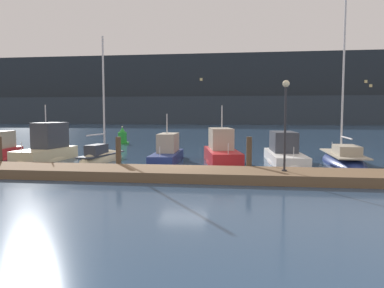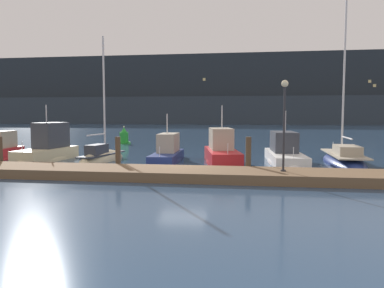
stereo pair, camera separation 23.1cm
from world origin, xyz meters
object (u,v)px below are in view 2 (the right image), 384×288
Objects in this scene: motorboat_berth_5 at (167,156)px; channel_buoy at (124,137)px; motorboat_berth_2 at (0,154)px; motorboat_berth_7 at (285,158)px; motorboat_berth_3 at (48,154)px; dock_lamppost at (284,111)px; sailboat_berth_8 at (344,161)px; motorboat_berth_6 at (222,157)px; sailboat_berth_4 at (102,160)px.

channel_buoy is at bearing 119.01° from motorboat_berth_5.
motorboat_berth_7 is (18.87, 0.94, -0.05)m from motorboat_berth_2.
channel_buoy is (0.51, 13.99, 0.22)m from motorboat_berth_3.
motorboat_berth_2 is 0.83× the size of motorboat_berth_3.
motorboat_berth_2 is at bearing 162.76° from dock_lamppost.
sailboat_berth_8 is (11.01, 0.60, -0.19)m from motorboat_berth_5.
motorboat_berth_3 is at bearing -176.05° from motorboat_berth_7.
motorboat_berth_2 is 14.45m from channel_buoy.
motorboat_berth_6 is 1.55× the size of dock_lamppost.
motorboat_berth_2 is at bearing 178.06° from motorboat_berth_3.
dock_lamppost is (10.89, -5.49, 3.08)m from sailboat_berth_4.
sailboat_berth_8 is 6.00× the size of channel_buoy.
motorboat_berth_5 is 0.83× the size of motorboat_berth_7.
motorboat_berth_5 is 1.44× the size of dock_lamppost.
motorboat_berth_2 is 14.97m from motorboat_berth_6.
motorboat_berth_2 is at bearing -177.15° from sailboat_berth_8.
motorboat_berth_2 is 3.53m from motorboat_berth_3.
sailboat_berth_8 reaches higher than sailboat_berth_4.
sailboat_berth_8 reaches higher than dock_lamppost.
motorboat_berth_6 is at bearing 2.22° from sailboat_berth_4.
motorboat_berth_7 is (3.90, 0.79, -0.10)m from motorboat_berth_6.
dock_lamppost is (3.19, -5.79, 2.79)m from motorboat_berth_6.
motorboat_berth_2 is at bearing -177.15° from motorboat_berth_7.
motorboat_berth_6 is 0.90× the size of motorboat_berth_7.
motorboat_berth_7 is at bearing -41.08° from channel_buoy.
motorboat_berth_3 is 11.45m from motorboat_berth_6.
sailboat_berth_4 is 11.65m from motorboat_berth_7.
sailboat_berth_4 is 7.72m from motorboat_berth_6.
channel_buoy is (-10.94, 13.72, 0.25)m from motorboat_berth_6.
dock_lamppost reaches higher than motorboat_berth_6.
motorboat_berth_6 is (14.97, 0.15, 0.05)m from motorboat_berth_2.
motorboat_berth_2 is 7.28m from sailboat_berth_4.
sailboat_berth_4 reaches higher than motorboat_berth_7.
dock_lamppost reaches higher than motorboat_berth_7.
sailboat_berth_4 is at bearing -177.78° from motorboat_berth_6.
motorboat_berth_6 reaches higher than channel_buoy.
motorboat_berth_3 is 0.64× the size of sailboat_berth_4.
motorboat_berth_6 reaches higher than motorboat_berth_7.
sailboat_berth_4 is 1.36× the size of motorboat_berth_6.
motorboat_berth_5 is 15.27m from channel_buoy.
motorboat_berth_3 is at bearing 159.35° from dock_lamppost.
motorboat_berth_3 is 3.75m from sailboat_berth_4.
motorboat_berth_2 is at bearing -106.22° from channel_buoy.
sailboat_berth_4 is 0.81× the size of sailboat_berth_8.
motorboat_berth_5 is 7.44m from motorboat_berth_7.
motorboat_berth_7 is at bearing 11.41° from motorboat_berth_6.
motorboat_berth_3 is at bearing -1.94° from motorboat_berth_2.
sailboat_berth_4 reaches higher than motorboat_berth_6.
motorboat_berth_5 is at bearing 174.10° from motorboat_berth_6.
motorboat_berth_2 is 0.53× the size of sailboat_berth_4.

